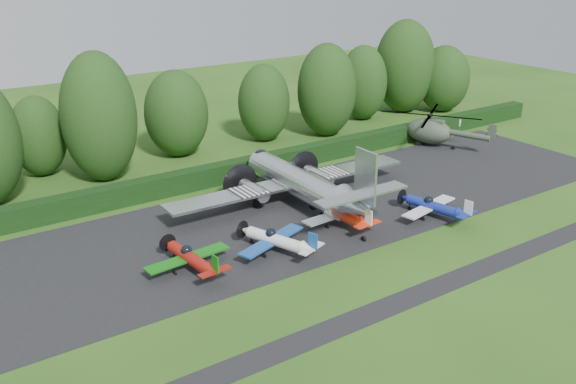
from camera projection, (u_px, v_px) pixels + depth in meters
ground at (373, 257)px, 49.19m from camera, size 160.00×160.00×0.00m
apron at (298, 214)px, 56.87m from camera, size 70.00×18.00×0.01m
taxiway_verge at (431, 289)px, 44.59m from camera, size 70.00×2.00×0.00m
hedgerow at (236, 179)px, 65.32m from camera, size 90.00×1.60×2.00m
transport_plane at (300, 183)px, 58.04m from camera, size 24.79×19.01×7.94m
light_plane_red at (191, 258)px, 46.71m from camera, size 6.69×7.03×2.57m
light_plane_white at (277, 240)px, 49.48m from camera, size 6.84×7.20×2.63m
light_plane_orange at (341, 214)px, 54.23m from camera, size 6.79×7.14×2.61m
light_plane_blue at (434, 206)px, 55.85m from camera, size 6.65×7.00×2.56m
helicopter at (429, 129)px, 75.50m from camera, size 11.75×13.76×3.78m
sign_board at (451, 124)px, 80.99m from camera, size 2.83×0.11×1.59m
tree_0 at (38, 136)px, 65.12m from camera, size 5.63×5.63×8.33m
tree_2 at (363, 83)px, 85.84m from camera, size 6.44×6.44×10.00m
tree_3 at (405, 66)px, 89.30m from camera, size 8.33×8.33×12.86m
tree_5 at (444, 79)px, 90.21m from camera, size 7.24×7.24×9.28m
tree_6 at (327, 90)px, 78.32m from camera, size 7.23×7.23×11.41m
tree_7 at (99, 117)px, 62.95m from camera, size 7.43×7.43×13.04m
tree_8 at (264, 103)px, 76.55m from camera, size 6.21×6.21×9.31m
tree_9 at (176, 114)px, 70.97m from camera, size 7.09×7.09×9.71m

